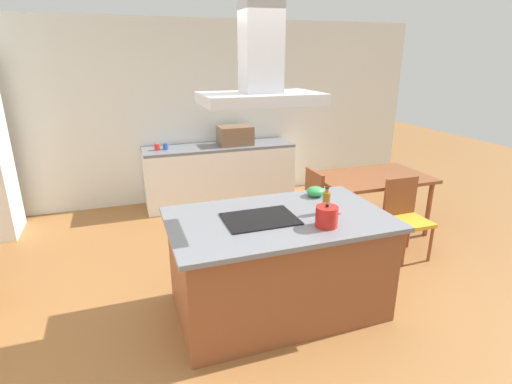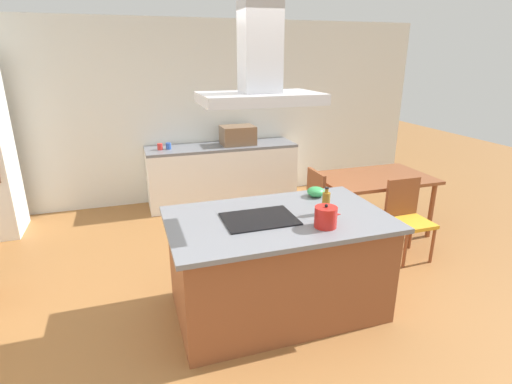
# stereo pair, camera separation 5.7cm
# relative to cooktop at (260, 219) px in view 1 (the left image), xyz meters

# --- Properties ---
(ground) EXTENTS (16.00, 16.00, 0.00)m
(ground) POSITION_rel_cooktop_xyz_m (0.17, 1.50, -0.91)
(ground) COLOR #936033
(wall_back) EXTENTS (7.20, 0.10, 2.70)m
(wall_back) POSITION_rel_cooktop_xyz_m (0.17, 3.25, 0.44)
(wall_back) COLOR silver
(wall_back) RESTS_ON ground
(kitchen_island) EXTENTS (1.87, 1.13, 0.90)m
(kitchen_island) POSITION_rel_cooktop_xyz_m (0.17, 0.00, -0.45)
(kitchen_island) COLOR brown
(kitchen_island) RESTS_ON ground
(cooktop) EXTENTS (0.60, 0.44, 0.01)m
(cooktop) POSITION_rel_cooktop_xyz_m (0.00, 0.00, 0.00)
(cooktop) COLOR black
(cooktop) RESTS_ON kitchen_island
(tea_kettle) EXTENTS (0.23, 0.18, 0.19)m
(tea_kettle) POSITION_rel_cooktop_xyz_m (0.45, -0.30, 0.08)
(tea_kettle) COLOR #B21E19
(tea_kettle) RESTS_ON kitchen_island
(olive_oil_bottle) EXTENTS (0.07, 0.07, 0.24)m
(olive_oil_bottle) POSITION_rel_cooktop_xyz_m (0.58, -0.05, 0.10)
(olive_oil_bottle) COLOR olive
(olive_oil_bottle) RESTS_ON kitchen_island
(mixing_bowl) EXTENTS (0.17, 0.17, 0.09)m
(mixing_bowl) POSITION_rel_cooktop_xyz_m (0.70, 0.37, 0.04)
(mixing_bowl) COLOR #33934C
(mixing_bowl) RESTS_ON kitchen_island
(back_counter) EXTENTS (2.25, 0.62, 0.90)m
(back_counter) POSITION_rel_cooktop_xyz_m (0.37, 2.88, -0.46)
(back_counter) COLOR white
(back_counter) RESTS_ON ground
(countertop_microwave) EXTENTS (0.50, 0.38, 0.28)m
(countertop_microwave) POSITION_rel_cooktop_xyz_m (0.63, 2.88, 0.13)
(countertop_microwave) COLOR brown
(countertop_microwave) RESTS_ON back_counter
(coffee_mug_red) EXTENTS (0.08, 0.08, 0.09)m
(coffee_mug_red) POSITION_rel_cooktop_xyz_m (-0.54, 2.88, 0.04)
(coffee_mug_red) COLOR red
(coffee_mug_red) RESTS_ON back_counter
(coffee_mug_blue) EXTENTS (0.08, 0.08, 0.09)m
(coffee_mug_blue) POSITION_rel_cooktop_xyz_m (-0.42, 2.88, 0.04)
(coffee_mug_blue) COLOR #2D56B2
(coffee_mug_blue) RESTS_ON back_counter
(dining_table) EXTENTS (1.40, 0.90, 0.75)m
(dining_table) POSITION_rel_cooktop_xyz_m (1.93, 1.19, -0.24)
(dining_table) COLOR brown
(dining_table) RESTS_ON ground
(chair_at_left_end) EXTENTS (0.42, 0.42, 0.89)m
(chair_at_left_end) POSITION_rel_cooktop_xyz_m (1.01, 1.19, -0.40)
(chair_at_left_end) COLOR gold
(chair_at_left_end) RESTS_ON ground
(chair_facing_island) EXTENTS (0.42, 0.42, 0.89)m
(chair_facing_island) POSITION_rel_cooktop_xyz_m (1.93, 0.52, -0.40)
(chair_facing_island) COLOR gold
(chair_facing_island) RESTS_ON ground
(range_hood) EXTENTS (0.90, 0.55, 0.78)m
(range_hood) POSITION_rel_cooktop_xyz_m (0.00, 0.00, 1.20)
(range_hood) COLOR #ADADB2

